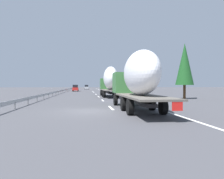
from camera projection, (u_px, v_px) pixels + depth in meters
The scene contains 21 objects.
ground_plane at pixel (87, 92), 55.90m from camera, with size 260.00×260.00×0.00m, color #424247.
lane_stripe_0 at pixel (111, 108), 18.41m from camera, with size 3.20×0.20×0.01m, color white.
lane_stripe_1 at pixel (103, 100), 27.37m from camera, with size 3.20×0.20×0.01m, color white.
lane_stripe_2 at pixel (99, 97), 35.67m from camera, with size 3.20×0.20×0.01m, color white.
lane_stripe_3 at pixel (96, 94), 44.85m from camera, with size 3.20×0.20×0.01m, color white.
lane_stripe_4 at pixel (94, 92), 57.37m from camera, with size 3.20×0.20×0.01m, color white.
lane_stripe_5 at pixel (93, 92), 61.54m from camera, with size 3.20×0.20×0.01m, color white.
lane_stripe_6 at pixel (92, 91), 67.13m from camera, with size 3.20×0.20×0.01m, color white.
lane_stripe_7 at pixel (91, 90), 82.94m from camera, with size 3.20×0.20×0.01m, color white.
lane_stripe_8 at pixel (90, 89), 103.28m from camera, with size 3.20×0.20×0.01m, color white.
edge_line_right at pixel (106, 92), 61.53m from camera, with size 110.00×0.20×0.01m, color white.
truck_lead at pixel (110, 81), 35.46m from camera, with size 12.18×2.55×4.82m.
truck_trailing at pixel (137, 78), 16.69m from camera, with size 12.34×2.55×4.39m.
car_silver_hatch at pixel (86, 87), 96.64m from camera, with size 4.36×1.78×1.97m.
car_red_compact at pixel (75, 88), 66.27m from camera, with size 4.46×1.74×1.98m.
road_sign at pixel (113, 83), 55.60m from camera, with size 0.10×0.90×3.43m.
tree_0 at pixel (119, 80), 86.00m from camera, with size 3.85×3.85×6.48m.
tree_1 at pixel (143, 75), 52.48m from camera, with size 2.62×2.62×6.56m.
tree_2 at pixel (185, 64), 30.51m from camera, with size 2.51×2.51×7.77m.
tree_3 at pixel (136, 77), 56.24m from camera, with size 3.13×3.13×6.26m.
guardrail_median at pixel (64, 90), 58.14m from camera, with size 94.00×0.10×0.76m.
Camera 1 is at (-16.25, 0.34, 1.94)m, focal length 35.04 mm.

